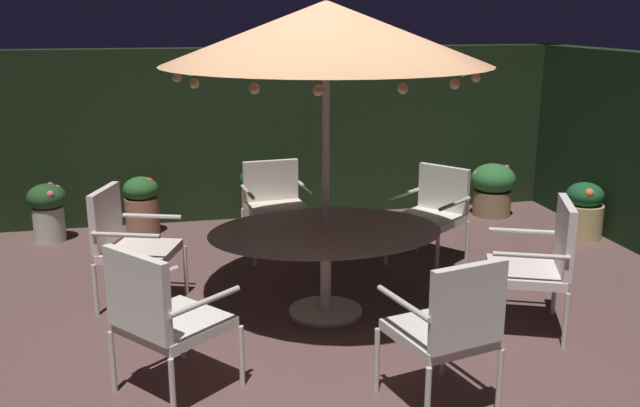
{
  "coord_description": "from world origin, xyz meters",
  "views": [
    {
      "loc": [
        -1.08,
        -4.95,
        2.4
      ],
      "look_at": [
        0.12,
        0.57,
        0.88
      ],
      "focal_mm": 39.85,
      "sensor_mm": 36.0,
      "label": 1
    }
  ],
  "objects_px": {
    "patio_chair_east": "(449,324)",
    "patio_chair_southeast": "(541,258)",
    "patio_chair_north": "(127,239)",
    "patio_chair_southwest": "(275,199)",
    "patio_chair_northeast": "(161,313)",
    "patio_dining_table": "(326,243)",
    "patio_umbrella": "(326,33)",
    "potted_plant_back_right": "(142,204)",
    "potted_plant_back_left": "(584,210)",
    "potted_plant_back_center": "(493,188)",
    "potted_plant_left_far": "(48,209)",
    "patio_chair_south": "(434,208)",
    "potted_plant_left_near": "(257,192)"
  },
  "relations": [
    {
      "from": "patio_chair_southeast",
      "to": "potted_plant_back_left",
      "type": "height_order",
      "value": "patio_chair_southeast"
    },
    {
      "from": "patio_chair_north",
      "to": "patio_chair_southwest",
      "type": "bearing_deg",
      "value": 37.78
    },
    {
      "from": "potted_plant_left_far",
      "to": "potted_plant_back_right",
      "type": "relative_size",
      "value": 0.97
    },
    {
      "from": "patio_chair_north",
      "to": "patio_chair_southwest",
      "type": "height_order",
      "value": "patio_chair_north"
    },
    {
      "from": "patio_chair_northeast",
      "to": "patio_chair_southwest",
      "type": "xyz_separation_m",
      "value": [
        1.14,
        2.7,
        -0.02
      ]
    },
    {
      "from": "patio_chair_north",
      "to": "patio_chair_south",
      "type": "xyz_separation_m",
      "value": [
        2.89,
        0.46,
        -0.03
      ]
    },
    {
      "from": "potted_plant_left_far",
      "to": "patio_chair_southwest",
      "type": "bearing_deg",
      "value": -20.4
    },
    {
      "from": "potted_plant_back_right",
      "to": "patio_chair_east",
      "type": "bearing_deg",
      "value": -65.42
    },
    {
      "from": "patio_dining_table",
      "to": "potted_plant_back_center",
      "type": "height_order",
      "value": "patio_dining_table"
    },
    {
      "from": "patio_chair_northeast",
      "to": "patio_chair_east",
      "type": "relative_size",
      "value": 0.99
    },
    {
      "from": "patio_chair_east",
      "to": "potted_plant_back_right",
      "type": "bearing_deg",
      "value": 114.58
    },
    {
      "from": "patio_dining_table",
      "to": "potted_plant_back_center",
      "type": "xyz_separation_m",
      "value": [
        2.64,
        2.45,
        -0.27
      ]
    },
    {
      "from": "patio_chair_east",
      "to": "potted_plant_left_far",
      "type": "bearing_deg",
      "value": 125.04
    },
    {
      "from": "potted_plant_left_far",
      "to": "patio_chair_south",
      "type": "bearing_deg",
      "value": -21.48
    },
    {
      "from": "patio_chair_northeast",
      "to": "potted_plant_left_far",
      "type": "height_order",
      "value": "patio_chair_northeast"
    },
    {
      "from": "patio_chair_east",
      "to": "patio_chair_southwest",
      "type": "height_order",
      "value": "patio_chair_east"
    },
    {
      "from": "patio_chair_east",
      "to": "patio_chair_southeast",
      "type": "bearing_deg",
      "value": 40.48
    },
    {
      "from": "potted_plant_left_near",
      "to": "potted_plant_back_left",
      "type": "bearing_deg",
      "value": -22.11
    },
    {
      "from": "potted_plant_back_center",
      "to": "patio_chair_southwest",
      "type": "bearing_deg",
      "value": -164.01
    },
    {
      "from": "potted_plant_back_left",
      "to": "patio_chair_east",
      "type": "bearing_deg",
      "value": -133.01
    },
    {
      "from": "potted_plant_back_center",
      "to": "potted_plant_left_far",
      "type": "distance_m",
      "value": 5.14
    },
    {
      "from": "potted_plant_left_near",
      "to": "potted_plant_back_right",
      "type": "bearing_deg",
      "value": -170.54
    },
    {
      "from": "patio_chair_northeast",
      "to": "potted_plant_left_far",
      "type": "xyz_separation_m",
      "value": [
        -1.21,
        3.57,
        -0.22
      ]
    },
    {
      "from": "patio_chair_northeast",
      "to": "potted_plant_back_right",
      "type": "distance_m",
      "value": 3.64
    },
    {
      "from": "patio_dining_table",
      "to": "patio_chair_northeast",
      "type": "relative_size",
      "value": 1.86
    },
    {
      "from": "patio_chair_southeast",
      "to": "potted_plant_left_far",
      "type": "height_order",
      "value": "patio_chair_southeast"
    },
    {
      "from": "patio_chair_southwest",
      "to": "potted_plant_left_near",
      "type": "distance_m",
      "value": 1.16
    },
    {
      "from": "patio_chair_southeast",
      "to": "patio_chair_north",
      "type": "bearing_deg",
      "value": 159.13
    },
    {
      "from": "potted_plant_left_far",
      "to": "potted_plant_back_right",
      "type": "bearing_deg",
      "value": 3.0
    },
    {
      "from": "patio_chair_southeast",
      "to": "potted_plant_left_near",
      "type": "xyz_separation_m",
      "value": [
        -1.75,
        3.43,
        -0.23
      ]
    },
    {
      "from": "potted_plant_back_center",
      "to": "patio_umbrella",
      "type": "bearing_deg",
      "value": -137.12
    },
    {
      "from": "patio_chair_southwest",
      "to": "potted_plant_back_left",
      "type": "xyz_separation_m",
      "value": [
        3.38,
        -0.25,
        -0.25
      ]
    },
    {
      "from": "patio_umbrella",
      "to": "patio_chair_northeast",
      "type": "xyz_separation_m",
      "value": [
        -1.3,
        -1.05,
        -1.68
      ]
    },
    {
      "from": "patio_chair_southwest",
      "to": "potted_plant_back_left",
      "type": "bearing_deg",
      "value": -4.16
    },
    {
      "from": "patio_umbrella",
      "to": "patio_chair_south",
      "type": "xyz_separation_m",
      "value": [
        1.32,
        1.01,
        -1.71
      ]
    },
    {
      "from": "patio_chair_north",
      "to": "patio_chair_east",
      "type": "bearing_deg",
      "value": -47.75
    },
    {
      "from": "potted_plant_back_left",
      "to": "potted_plant_back_right",
      "type": "height_order",
      "value": "potted_plant_back_right"
    },
    {
      "from": "patio_chair_east",
      "to": "patio_chair_southeast",
      "type": "height_order",
      "value": "patio_chair_southeast"
    },
    {
      "from": "patio_chair_north",
      "to": "potted_plant_back_left",
      "type": "bearing_deg",
      "value": 10.06
    },
    {
      "from": "patio_dining_table",
      "to": "potted_plant_left_near",
      "type": "relative_size",
      "value": 2.86
    },
    {
      "from": "patio_chair_southeast",
      "to": "potted_plant_back_center",
      "type": "height_order",
      "value": "patio_chair_southeast"
    },
    {
      "from": "potted_plant_back_center",
      "to": "potted_plant_left_near",
      "type": "relative_size",
      "value": 0.96
    },
    {
      "from": "patio_dining_table",
      "to": "potted_plant_back_left",
      "type": "height_order",
      "value": "patio_dining_table"
    },
    {
      "from": "patio_dining_table",
      "to": "patio_umbrella",
      "type": "relative_size",
      "value": 0.74
    },
    {
      "from": "patio_chair_northeast",
      "to": "patio_chair_southeast",
      "type": "distance_m",
      "value": 2.87
    },
    {
      "from": "potted_plant_left_near",
      "to": "patio_dining_table",
      "type": "bearing_deg",
      "value": -85.84
    },
    {
      "from": "patio_chair_southeast",
      "to": "patio_umbrella",
      "type": "bearing_deg",
      "value": 157.52
    },
    {
      "from": "patio_umbrella",
      "to": "patio_chair_southeast",
      "type": "distance_m",
      "value": 2.36
    },
    {
      "from": "patio_dining_table",
      "to": "patio_chair_north",
      "type": "relative_size",
      "value": 1.88
    },
    {
      "from": "patio_chair_east",
      "to": "patio_chair_south",
      "type": "bearing_deg",
      "value": 70.76
    }
  ]
}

